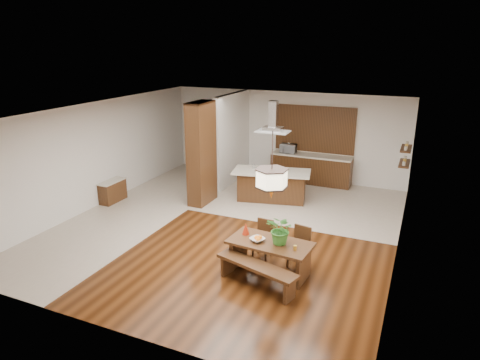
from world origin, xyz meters
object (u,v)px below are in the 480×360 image
at_px(foliage_plant, 281,230).
at_px(island_cup, 283,172).
at_px(hallway_console, 113,191).
at_px(dining_table, 270,250).
at_px(pendant_lantern, 272,166).
at_px(fruit_bowl, 257,239).
at_px(kitchen_island, 272,185).
at_px(range_hood, 273,117).
at_px(microwave, 288,148).
at_px(dining_chair_left, 262,240).
at_px(dining_bench, 257,275).
at_px(dining_chair_right, 298,248).

relative_size(foliage_plant, island_cup, 4.63).
height_order(hallway_console, island_cup, island_cup).
bearing_deg(hallway_console, dining_table, -19.70).
height_order(dining_table, pendant_lantern, pendant_lantern).
distance_m(dining_table, fruit_bowl, 0.33).
xyz_separation_m(kitchen_island, range_hood, (0.00, 0.00, 2.00)).
bearing_deg(pendant_lantern, fruit_bowl, -164.73).
relative_size(dining_table, fruit_bowl, 6.11).
relative_size(pendant_lantern, foliage_plant, 2.18).
bearing_deg(microwave, foliage_plant, -75.48).
bearing_deg(kitchen_island, dining_chair_left, -85.84).
relative_size(dining_table, island_cup, 13.10).
relative_size(range_hood, island_cup, 6.92).
bearing_deg(hallway_console, dining_bench, -25.12).
bearing_deg(foliage_plant, hallway_console, 161.04).
distance_m(pendant_lantern, fruit_bowl, 1.55).
bearing_deg(microwave, hallway_console, -137.13).
bearing_deg(pendant_lantern, range_hood, 109.04).
bearing_deg(island_cup, pendant_lantern, -75.42).
bearing_deg(dining_chair_left, range_hood, 109.45).
bearing_deg(dining_chair_right, range_hood, 128.55).
xyz_separation_m(foliage_plant, kitchen_island, (-1.57, 3.91, -0.52)).
bearing_deg(fruit_bowl, island_cup, 100.83).
distance_m(pendant_lantern, range_hood, 4.15).
relative_size(dining_bench, range_hood, 1.88).
relative_size(dining_chair_right, foliage_plant, 1.42).
xyz_separation_m(fruit_bowl, kitchen_island, (-1.11, 3.98, -0.25)).
bearing_deg(island_cup, dining_table, -75.42).
bearing_deg(microwave, range_hood, -87.31).
height_order(dining_bench, island_cup, island_cup).
height_order(pendant_lantern, microwave, pendant_lantern).
xyz_separation_m(dining_chair_left, fruit_bowl, (0.12, -0.60, 0.30)).
xyz_separation_m(dining_bench, microwave, (-1.46, 6.54, 0.85)).
xyz_separation_m(hallway_console, island_cup, (4.55, 1.80, 0.65)).
height_order(dining_table, dining_bench, dining_table).
height_order(dining_bench, kitchen_island, kitchen_island).
bearing_deg(island_cup, range_hood, 159.54).
distance_m(pendant_lantern, microwave, 6.25).
relative_size(foliage_plant, fruit_bowl, 2.16).
height_order(dining_chair_right, pendant_lantern, pendant_lantern).
bearing_deg(fruit_bowl, dining_chair_right, 37.18).
relative_size(foliage_plant, microwave, 1.17).
height_order(dining_chair_left, dining_chair_right, dining_chair_right).
distance_m(dining_chair_left, fruit_bowl, 0.68).
xyz_separation_m(range_hood, microwave, (-0.16, 2.03, -1.37)).
height_order(dining_chair_left, kitchen_island, kitchen_island).
bearing_deg(dining_chair_right, island_cup, 124.37).
height_order(range_hood, island_cup, range_hood).
bearing_deg(fruit_bowl, foliage_plant, 8.61).
bearing_deg(dining_bench, dining_table, 84.97).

